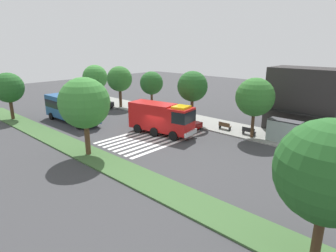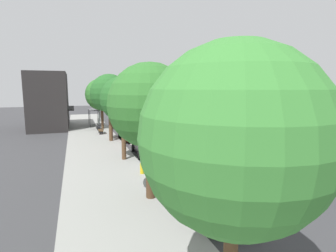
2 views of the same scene
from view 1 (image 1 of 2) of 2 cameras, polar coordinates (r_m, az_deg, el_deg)
name	(u,v)px [view 1 (image 1 of 2)]	position (r m, az deg, el deg)	size (l,w,h in m)	color
ground_plane	(153,137)	(33.38, -3.07, -2.29)	(120.00, 120.00, 0.00)	#38383A
sidewalk	(201,122)	(40.14, 6.60, 0.90)	(60.00, 5.43, 0.14)	gray
median_strip	(92,156)	(28.68, -14.94, -5.84)	(60.00, 3.00, 0.14)	#3D6033
crosswalk	(153,137)	(33.39, -3.08, -2.28)	(6.75, 11.98, 0.01)	silver
fire_truck	(163,117)	(33.93, -1.07, 1.76)	(8.55, 3.95, 3.79)	#B71414
parked_car_west	(102,102)	(50.43, -13.19, 4.66)	(4.46, 2.19, 1.74)	black
parked_car_mid	(147,113)	(41.49, -4.15, 2.64)	(4.62, 2.18, 1.76)	black
parked_car_east	(183,121)	(36.93, 3.05, 0.93)	(4.80, 2.23, 1.69)	#720505
transit_bus	(71,108)	(41.49, -18.83, 3.49)	(10.33, 3.01, 3.50)	navy
bus_stop_shelter	(284,127)	(33.20, 22.18, -0.19)	(3.50, 1.40, 2.46)	#4C4C51
bench_near_shelter	(249,131)	(35.06, 15.90, -0.98)	(1.60, 0.50, 0.90)	black
bench_west_of_shelter	(225,126)	(36.61, 11.30, 0.04)	(1.60, 0.50, 0.90)	#4C3823
street_lamp	(336,119)	(30.49, 30.60, 1.21)	(0.36, 0.36, 6.32)	#2D2D30
storefront_building	(312,101)	(38.44, 26.92, 4.46)	(9.89, 5.75, 7.84)	#282626
sidewalk_tree_far_west	(95,77)	(55.14, -14.42, 9.43)	(4.57, 4.57, 6.75)	#513823
sidewalk_tree_west	(120,79)	(49.09, -9.70, 9.28)	(4.22, 4.22, 6.89)	#47301E
sidewalk_tree_center	(152,83)	(43.21, -3.33, 8.57)	(3.47, 3.47, 6.51)	#513823
sidewalk_tree_east	(192,87)	(37.95, 4.93, 7.90)	(4.02, 4.02, 7.05)	#513823
sidewalk_tree_far_east	(255,97)	(33.32, 17.05, 5.54)	(4.32, 4.32, 6.86)	#47301E
median_tree_far_west	(8,88)	(46.06, -29.38, 6.70)	(4.20, 4.20, 6.62)	#47301E
median_tree_west	(84,103)	(27.79, -16.43, 4.41)	(4.82, 4.82, 7.50)	#513823
median_tree_center	(329,172)	(15.09, 29.54, -8.01)	(4.95, 4.95, 7.24)	#47301E
fire_hydrant	(133,108)	(46.52, -7.02, 3.53)	(0.28, 0.28, 0.70)	gold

